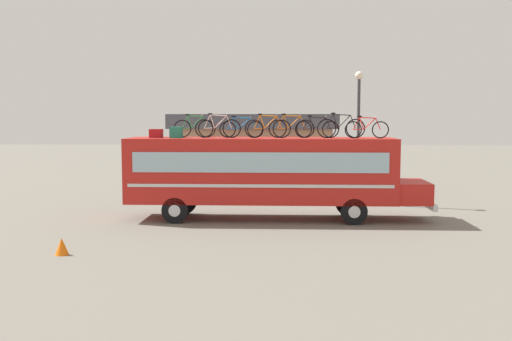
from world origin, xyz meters
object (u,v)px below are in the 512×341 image
at_px(luggage_bag_1, 156,133).
at_px(rooftop_bicycle_2, 218,128).
at_px(luggage_bag_2, 176,132).
at_px(street_lamp, 358,121).
at_px(rooftop_bicycle_1, 194,128).
at_px(rooftop_bicycle_8, 367,129).
at_px(rooftop_bicycle_4, 268,128).
at_px(rooftop_bicycle_5, 291,128).
at_px(rooftop_bicycle_7, 341,127).
at_px(bus, 266,171).
at_px(traffic_cone, 62,246).
at_px(rooftop_bicycle_6, 317,128).
at_px(rooftop_bicycle_3, 241,128).

distance_m(luggage_bag_1, rooftop_bicycle_2, 2.43).
xyz_separation_m(luggage_bag_2, street_lamp, (7.52, 4.39, 0.39)).
distance_m(rooftop_bicycle_1, rooftop_bicycle_8, 6.66).
height_order(rooftop_bicycle_4, rooftop_bicycle_5, same).
relative_size(rooftop_bicycle_2, street_lamp, 0.30).
distance_m(luggage_bag_1, rooftop_bicycle_7, 7.17).
relative_size(bus, rooftop_bicycle_2, 6.52).
relative_size(rooftop_bicycle_1, rooftop_bicycle_2, 0.93).
bearing_deg(rooftop_bicycle_4, rooftop_bicycle_5, 11.56).
bearing_deg(rooftop_bicycle_5, luggage_bag_1, -179.83).
bearing_deg(rooftop_bicycle_8, luggage_bag_1, 177.25).
distance_m(rooftop_bicycle_2, rooftop_bicycle_5, 2.85).
height_order(rooftop_bicycle_2, traffic_cone, rooftop_bicycle_2).
bearing_deg(luggage_bag_2, rooftop_bicycle_5, 4.27).
relative_size(rooftop_bicycle_5, rooftop_bicycle_6, 1.05).
xyz_separation_m(luggage_bag_1, luggage_bag_2, (0.85, -0.31, 0.05)).
distance_m(bus, rooftop_bicycle_3, 1.92).
height_order(luggage_bag_1, rooftop_bicycle_2, rooftop_bicycle_2).
bearing_deg(rooftop_bicycle_8, rooftop_bicycle_4, 176.65).
distance_m(luggage_bag_1, luggage_bag_2, 0.91).
bearing_deg(rooftop_bicycle_5, luggage_bag_2, -175.73).
xyz_separation_m(rooftop_bicycle_5, street_lamp, (3.09, 4.06, 0.22)).
bearing_deg(rooftop_bicycle_4, luggage_bag_2, -177.66).
bearing_deg(bus, luggage_bag_1, 178.64).
relative_size(rooftop_bicycle_2, traffic_cone, 3.59).
height_order(rooftop_bicycle_2, rooftop_bicycle_8, rooftop_bicycle_2).
xyz_separation_m(luggage_bag_2, rooftop_bicycle_5, (4.43, 0.33, 0.18)).
height_order(rooftop_bicycle_3, street_lamp, street_lamp).
distance_m(rooftop_bicycle_4, street_lamp, 5.84).
relative_size(rooftop_bicycle_1, rooftop_bicycle_5, 0.94).
bearing_deg(rooftop_bicycle_4, rooftop_bicycle_2, 176.11).
relative_size(rooftop_bicycle_2, rooftop_bicycle_6, 1.05).
distance_m(rooftop_bicycle_1, rooftop_bicycle_7, 5.70).
bearing_deg(rooftop_bicycle_5, rooftop_bicycle_7, -6.42).
bearing_deg(street_lamp, rooftop_bicycle_5, -127.33).
bearing_deg(rooftop_bicycle_8, street_lamp, 86.73).
relative_size(rooftop_bicycle_5, street_lamp, 0.30).
relative_size(rooftop_bicycle_1, traffic_cone, 3.34).
height_order(rooftop_bicycle_2, rooftop_bicycle_6, rooftop_bicycle_2).
bearing_deg(luggage_bag_2, rooftop_bicycle_3, 7.83).
xyz_separation_m(rooftop_bicycle_8, traffic_cone, (-9.55, -5.99, -3.28)).
relative_size(rooftop_bicycle_1, street_lamp, 0.28).
distance_m(rooftop_bicycle_1, traffic_cone, 7.91).
distance_m(rooftop_bicycle_3, rooftop_bicycle_8, 4.80).
height_order(rooftop_bicycle_2, rooftop_bicycle_3, rooftop_bicycle_2).
xyz_separation_m(luggage_bag_1, rooftop_bicycle_1, (1.48, 0.19, 0.22)).
bearing_deg(street_lamp, luggage_bag_2, -149.75).
xyz_separation_m(rooftop_bicycle_2, rooftop_bicycle_7, (4.74, -0.16, 0.01)).
height_order(luggage_bag_2, rooftop_bicycle_5, rooftop_bicycle_5).
distance_m(rooftop_bicycle_1, rooftop_bicycle_6, 4.78).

